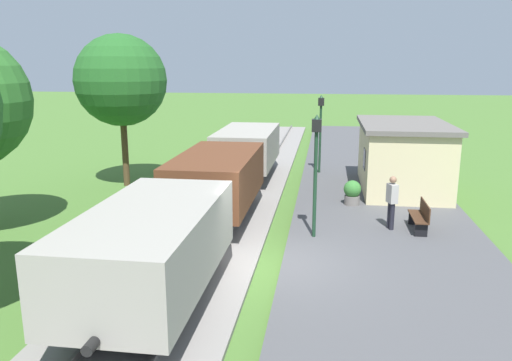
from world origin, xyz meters
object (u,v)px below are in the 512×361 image
Objects in this scene: freight_train at (217,182)px; person_waiting at (392,200)px; bench_near_hut at (421,216)px; lamp_post_near at (316,154)px; lamp_post_far at (321,119)px; station_hut at (402,156)px; potted_planter at (352,192)px; tree_trackside_far at (121,81)px.

freight_train is 5.81m from person_waiting.
bench_near_hut is 0.41× the size of lamp_post_near.
lamp_post_far is at bearing 111.82° from bench_near_hut.
freight_train reaches higher than bench_near_hut.
lamp_post_near is 9.25m from lamp_post_far.
station_hut reaches higher than bench_near_hut.
bench_near_hut is 0.41× the size of lamp_post_far.
station_hut is at bearing -38.83° from lamp_post_far.
tree_trackside_far is (-9.87, 2.67, 3.93)m from potted_planter.
freight_train is at bearing -41.52° from tree_trackside_far.
potted_planter is 0.14× the size of tree_trackside_far.
person_waiting is (5.76, -0.75, -0.21)m from freight_train.
lamp_post_far reaches higher than person_waiting.
person_waiting is at bearing 24.24° from lamp_post_near.
lamp_post_near is 10.87m from tree_trackside_far.
lamp_post_near is (3.37, -1.82, 1.41)m from freight_train.
station_hut is 7.43m from lamp_post_near.
person_waiting is (-1.04, -5.42, -0.47)m from station_hut.
freight_train is at bearing -114.43° from lamp_post_far.
freight_train is at bearing -26.58° from person_waiting.
freight_train is at bearing -157.62° from potted_planter.
tree_trackside_far reaches higher than bench_near_hut.
potted_planter is 10.96m from tree_trackside_far.
station_hut is 0.87× the size of tree_trackside_far.
freight_train is 5.10m from potted_planter.
lamp_post_far is (-2.39, 8.18, 1.62)m from person_waiting.
freight_train is at bearing 151.60° from lamp_post_near.
tree_trackside_far reaches higher than potted_planter.
station_hut is at bearing 52.31° from potted_planter.
bench_near_hut is at bearing -6.74° from freight_train.
lamp_post_far is (-3.29, 8.22, 2.08)m from bench_near_hut.
freight_train is 4.09m from lamp_post_near.
station_hut is 12.36m from tree_trackside_far.
freight_train is 21.18× the size of potted_planter.
potted_planter is (4.68, 1.93, -0.67)m from freight_train.
lamp_post_far is 0.56× the size of tree_trackside_far.
lamp_post_near reaches higher than bench_near_hut.
lamp_post_far reaches higher than station_hut.
person_waiting is 3.08m from lamp_post_near.
station_hut is at bearing 62.19° from lamp_post_near.
lamp_post_far is at bearing 103.34° from potted_planter.
potted_planter is (-1.98, 2.71, 0.00)m from bench_near_hut.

